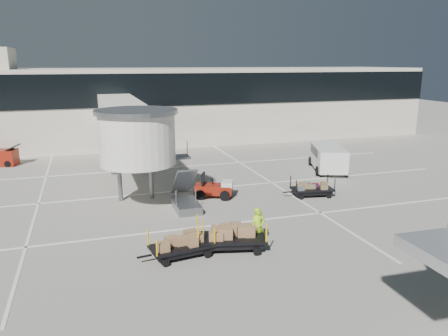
{
  "coord_description": "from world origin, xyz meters",
  "views": [
    {
      "loc": [
        -6.89,
        -19.47,
        8.67
      ],
      "look_at": [
        1.53,
        6.63,
        2.0
      ],
      "focal_mm": 35.0,
      "sensor_mm": 36.0,
      "label": 1
    }
  ],
  "objects": [
    {
      "name": "ground",
      "position": [
        0.0,
        0.0,
        0.0
      ],
      "size": [
        140.0,
        140.0,
        0.0
      ],
      "primitive_type": "plane",
      "color": "#A0998F",
      "rests_on": "ground"
    },
    {
      "name": "lane_markings",
      "position": [
        -0.67,
        9.33,
        0.01
      ],
      "size": [
        40.0,
        30.0,
        0.02
      ],
      "color": "white",
      "rests_on": "ground"
    },
    {
      "name": "terminal",
      "position": [
        -0.35,
        29.94,
        4.11
      ],
      "size": [
        64.0,
        12.11,
        15.2
      ],
      "color": "beige",
      "rests_on": "ground"
    },
    {
      "name": "jet_bridge",
      "position": [
        -3.97,
        12.26,
        4.28
      ],
      "size": [
        5.7,
        20.4,
        6.03
      ],
      "color": "white",
      "rests_on": "ground"
    },
    {
      "name": "baggage_tug",
      "position": [
        0.97,
        6.88,
        0.58
      ],
      "size": [
        2.71,
        2.35,
        1.6
      ],
      "rotation": [
        0.0,
        0.0,
        -0.43
      ],
      "color": "maroon",
      "rests_on": "ground"
    },
    {
      "name": "suitcase_cart",
      "position": [
        7.17,
        5.11,
        0.48
      ],
      "size": [
        3.42,
        1.77,
        1.31
      ],
      "rotation": [
        0.0,
        0.0,
        -0.16
      ],
      "color": "black",
      "rests_on": "ground"
    },
    {
      "name": "box_cart_near",
      "position": [
        -0.72,
        -1.25,
        0.63
      ],
      "size": [
        4.09,
        2.33,
        1.57
      ],
      "rotation": [
        0.0,
        0.0,
        -0.24
      ],
      "color": "black",
      "rests_on": "ground"
    },
    {
      "name": "box_cart_far",
      "position": [
        -3.02,
        -1.36,
        0.56
      ],
      "size": [
        3.58,
        1.82,
        1.38
      ],
      "rotation": [
        0.0,
        0.0,
        0.15
      ],
      "color": "black",
      "rests_on": "ground"
    },
    {
      "name": "ground_worker",
      "position": [
        0.75,
        -1.12,
        0.94
      ],
      "size": [
        0.7,
        0.47,
        1.88
      ],
      "primitive_type": "imported",
      "rotation": [
        0.0,
        0.0,
        0.03
      ],
      "color": "#9ADB17",
      "rests_on": "ground"
    },
    {
      "name": "minivan",
      "position": [
        11.89,
        11.18,
        1.23
      ],
      "size": [
        3.88,
        5.8,
        2.04
      ],
      "rotation": [
        0.0,
        0.0,
        -0.35
      ],
      "color": "silver",
      "rests_on": "ground"
    }
  ]
}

